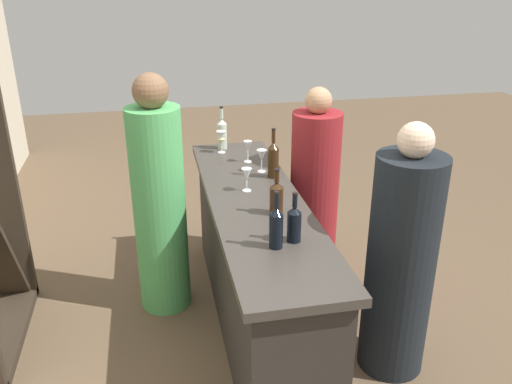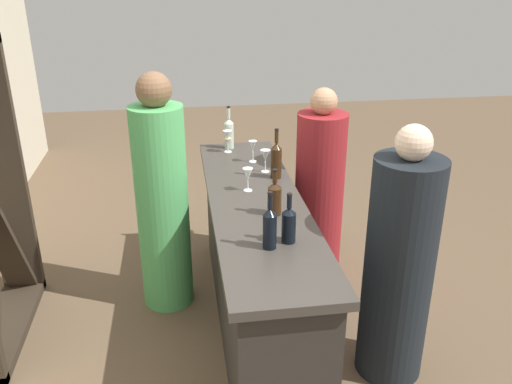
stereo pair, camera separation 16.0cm
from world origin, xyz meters
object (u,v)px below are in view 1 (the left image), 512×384
at_px(person_center_guest, 314,194).
at_px(person_left_guest, 401,264).
at_px(wine_bottle_rightmost_clear_pale, 222,133).
at_px(wine_glass_near_center, 248,147).
at_px(wine_glass_near_right, 247,175).
at_px(person_right_guest, 159,205).
at_px(wine_bottle_center_amber_brown, 276,197).
at_px(wine_glass_far_left, 221,138).
at_px(wine_glass_near_left, 262,156).
at_px(wine_bottle_second_left_near_black, 294,223).
at_px(wine_bottle_leftmost_near_black, 276,227).
at_px(wine_bottle_second_right_amber_brown, 273,159).

bearing_deg(person_center_guest, person_left_guest, 99.40).
xyz_separation_m(wine_bottle_rightmost_clear_pale, wine_glass_near_center, (-0.34, -0.14, -0.01)).
xyz_separation_m(wine_glass_near_right, person_right_guest, (0.23, 0.55, -0.26)).
relative_size(wine_bottle_center_amber_brown, person_left_guest, 0.18).
relative_size(wine_glass_far_left, person_right_guest, 0.10).
bearing_deg(wine_glass_near_left, wine_glass_near_right, 152.38).
bearing_deg(wine_glass_near_center, wine_glass_far_left, 32.86).
bearing_deg(wine_bottle_rightmost_clear_pale, wine_bottle_second_left_near_black, -174.59).
relative_size(wine_glass_near_left, wine_glass_far_left, 0.94).
relative_size(wine_bottle_leftmost_near_black, wine_bottle_second_left_near_black, 1.13).
distance_m(wine_glass_near_center, person_right_guest, 0.77).
bearing_deg(wine_bottle_second_right_amber_brown, wine_bottle_leftmost_near_black, 167.62).
xyz_separation_m(wine_bottle_center_amber_brown, wine_bottle_second_right_amber_brown, (0.56, -0.11, 0.03)).
bearing_deg(person_left_guest, wine_glass_near_right, -37.59).
xyz_separation_m(wine_glass_near_center, person_left_guest, (-1.21, -0.65, -0.34)).
xyz_separation_m(wine_bottle_second_left_near_black, wine_bottle_second_right_amber_brown, (0.90, -0.10, 0.03)).
xyz_separation_m(person_left_guest, person_right_guest, (0.91, 1.31, 0.07)).
height_order(wine_bottle_second_left_near_black, wine_glass_near_right, wine_bottle_second_left_near_black).
bearing_deg(wine_bottle_center_amber_brown, person_center_guest, -31.94).
relative_size(wine_bottle_center_amber_brown, person_right_guest, 0.17).
distance_m(wine_bottle_center_amber_brown, person_left_guest, 0.79).
distance_m(wine_bottle_second_right_amber_brown, person_right_guest, 0.82).
relative_size(wine_glass_far_left, person_center_guest, 0.12).
distance_m(wine_bottle_rightmost_clear_pale, wine_glass_near_right, 0.87).
relative_size(wine_bottle_second_left_near_black, wine_bottle_second_right_amber_brown, 0.80).
bearing_deg(person_center_guest, wine_bottle_second_left_near_black, 67.72).
relative_size(wine_glass_near_right, person_right_guest, 0.09).
relative_size(wine_bottle_second_left_near_black, wine_glass_near_center, 1.72).
relative_size(wine_bottle_second_right_amber_brown, person_center_guest, 0.23).
bearing_deg(person_right_guest, person_left_guest, -55.75).
bearing_deg(wine_glass_near_center, person_right_guest, 114.35).
relative_size(wine_bottle_leftmost_near_black, wine_bottle_second_right_amber_brown, 0.90).
height_order(wine_bottle_center_amber_brown, wine_bottle_second_right_amber_brown, wine_bottle_second_right_amber_brown).
height_order(wine_bottle_leftmost_near_black, person_left_guest, person_left_guest).
bearing_deg(wine_glass_near_right, wine_glass_far_left, 3.75).
bearing_deg(wine_glass_near_left, person_right_guest, 96.77).
bearing_deg(wine_bottle_leftmost_near_black, wine_glass_far_left, 2.27).
xyz_separation_m(wine_bottle_center_amber_brown, wine_bottle_rightmost_clear_pale, (1.23, 0.14, 0.02)).
bearing_deg(wine_bottle_second_left_near_black, person_right_guest, 35.77).
relative_size(wine_glass_near_center, person_left_guest, 0.10).
distance_m(wine_glass_far_left, person_right_guest, 0.79).
distance_m(person_center_guest, person_right_guest, 1.15).
xyz_separation_m(wine_bottle_second_right_amber_brown, wine_glass_near_right, (-0.20, 0.22, -0.03)).
xyz_separation_m(wine_glass_far_left, person_left_guest, (-1.46, -0.80, -0.34)).
distance_m(wine_bottle_center_amber_brown, wine_bottle_rightmost_clear_pale, 1.24).
xyz_separation_m(wine_bottle_leftmost_near_black, person_center_guest, (1.15, -0.57, -0.36)).
bearing_deg(wine_bottle_second_right_amber_brown, wine_glass_near_right, 132.19).
relative_size(wine_bottle_center_amber_brown, wine_bottle_second_right_amber_brown, 0.81).
xyz_separation_m(wine_bottle_leftmost_near_black, wine_glass_near_center, (1.28, -0.10, -0.00)).
xyz_separation_m(wine_bottle_second_left_near_black, wine_glass_far_left, (1.47, 0.17, 0.01)).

